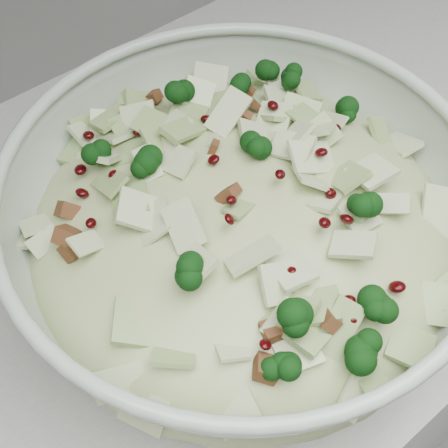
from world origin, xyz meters
TOP-DOWN VIEW (x-y plane):
  - counter at (0.00, 1.70)m, footprint 3.60×0.60m
  - mixing_bowl at (-0.34, 1.60)m, footprint 0.45×0.45m
  - salad at (-0.34, 1.60)m, footprint 0.45×0.45m

SIDE VIEW (x-z plane):
  - counter at x=0.00m, z-range 0.00..0.90m
  - mixing_bowl at x=-0.34m, z-range 0.90..1.06m
  - salad at x=-0.34m, z-range 0.93..1.08m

